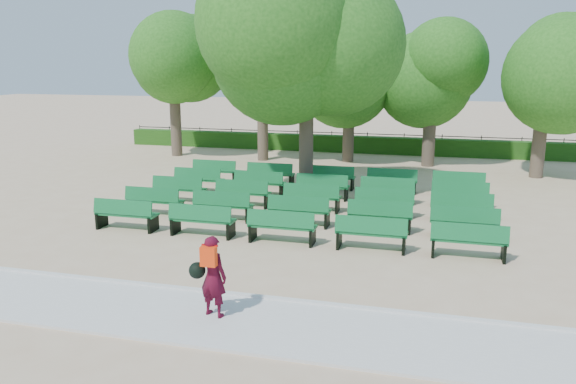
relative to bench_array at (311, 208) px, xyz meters
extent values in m
plane|color=tan|center=(-0.75, -1.13, -0.10)|extent=(120.00, 120.00, 0.00)
cube|color=silver|center=(-0.75, -8.53, -0.07)|extent=(30.00, 2.20, 0.06)
cube|color=silver|center=(-0.75, -7.38, -0.05)|extent=(30.00, 0.12, 0.10)
cube|color=#225315|center=(-0.75, 12.87, 0.35)|extent=(26.00, 0.70, 0.90)
cube|color=#126B33|center=(0.00, 0.02, 0.37)|extent=(1.89, 0.59, 0.06)
cube|color=#126B33|center=(0.00, -0.20, 0.63)|extent=(1.88, 0.21, 0.44)
cylinder|color=brown|center=(-0.71, 2.23, 1.74)|extent=(0.52, 0.52, 3.67)
ellipsoid|color=#2E721E|center=(-0.71, 2.23, 5.17)|extent=(5.80, 5.80, 5.22)
imported|color=#4B0A1D|center=(-0.08, -8.41, 0.77)|extent=(0.66, 0.52, 1.61)
cube|color=#FF3A0D|center=(-0.08, -8.60, 1.23)|extent=(0.30, 0.15, 0.37)
sphere|color=black|center=(-0.38, -8.47, 0.87)|extent=(0.32, 0.32, 0.32)
camera|label=1|loc=(3.86, -17.78, 4.74)|focal=35.00mm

